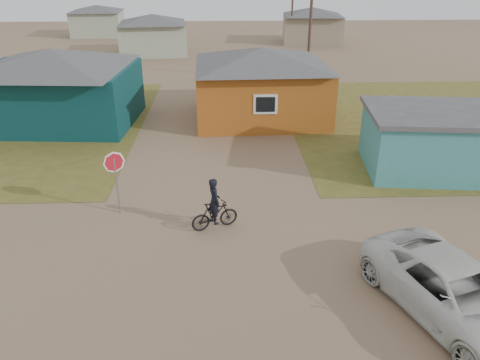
# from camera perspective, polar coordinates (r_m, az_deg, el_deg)

# --- Properties ---
(ground) EXTENTS (120.00, 120.00, 0.00)m
(ground) POSITION_cam_1_polar(r_m,az_deg,el_deg) (14.08, -3.41, -10.12)
(ground) COLOR #87694E
(grass_ne) EXTENTS (20.00, 18.00, 0.00)m
(grass_ne) POSITION_cam_1_polar(r_m,az_deg,el_deg) (29.16, 25.95, 6.54)
(grass_ne) COLOR brown
(grass_ne) RESTS_ON ground
(house_teal) EXTENTS (8.93, 7.08, 4.00)m
(house_teal) POSITION_cam_1_polar(r_m,az_deg,el_deg) (27.19, -21.57, 10.64)
(house_teal) COLOR #093033
(house_teal) RESTS_ON ground
(house_yellow) EXTENTS (7.72, 6.76, 3.90)m
(house_yellow) POSITION_cam_1_polar(r_m,az_deg,el_deg) (26.28, 2.56, 11.78)
(house_yellow) COLOR #A35419
(house_yellow) RESTS_ON ground
(shed_turquoise) EXTENTS (6.71, 4.93, 2.60)m
(shed_turquoise) POSITION_cam_1_polar(r_m,az_deg,el_deg) (21.27, 23.41, 4.44)
(shed_turquoise) COLOR teal
(shed_turquoise) RESTS_ON ground
(house_pale_west) EXTENTS (7.04, 6.15, 3.60)m
(house_pale_west) POSITION_cam_1_polar(r_m,az_deg,el_deg) (46.34, -10.54, 17.14)
(house_pale_west) COLOR #9CA68F
(house_pale_west) RESTS_ON ground
(house_beige_east) EXTENTS (6.95, 6.05, 3.60)m
(house_beige_east) POSITION_cam_1_polar(r_m,az_deg,el_deg) (52.73, 8.80, 18.21)
(house_beige_east) COLOR gray
(house_beige_east) RESTS_ON ground
(house_pale_north) EXTENTS (6.28, 5.81, 3.40)m
(house_pale_north) POSITION_cam_1_polar(r_m,az_deg,el_deg) (59.58, -16.99, 18.16)
(house_pale_north) COLOR #9CA68F
(house_pale_north) RESTS_ON ground
(utility_pole_near) EXTENTS (1.40, 0.20, 8.00)m
(utility_pole_near) POSITION_cam_1_polar(r_m,az_deg,el_deg) (34.25, 8.57, 18.35)
(utility_pole_near) COLOR #48352B
(utility_pole_near) RESTS_ON ground
(utility_pole_far) EXTENTS (1.40, 0.20, 8.00)m
(utility_pole_far) POSITION_cam_1_polar(r_m,az_deg,el_deg) (50.13, 6.42, 20.61)
(utility_pole_far) COLOR #48352B
(utility_pole_far) RESTS_ON ground
(stop_sign) EXTENTS (0.76, 0.15, 2.32)m
(stop_sign) POSITION_cam_1_polar(r_m,az_deg,el_deg) (16.45, -15.01, 1.39)
(stop_sign) COLOR gray
(stop_sign) RESTS_ON ground
(cyclist) EXTENTS (1.67, 1.00, 1.82)m
(cyclist) POSITION_cam_1_polar(r_m,az_deg,el_deg) (15.43, -3.12, -3.74)
(cyclist) COLOR black
(cyclist) RESTS_ON ground
(vehicle) EXTENTS (4.11, 5.81, 1.47)m
(vehicle) POSITION_cam_1_polar(r_m,az_deg,el_deg) (12.97, 24.96, -12.32)
(vehicle) COLOR silver
(vehicle) RESTS_ON ground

